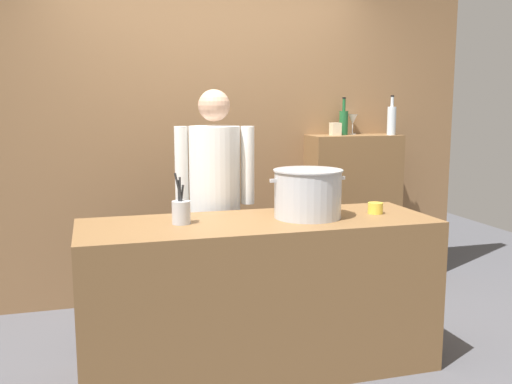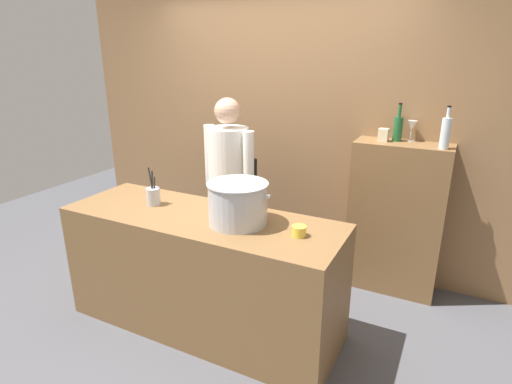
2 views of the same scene
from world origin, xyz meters
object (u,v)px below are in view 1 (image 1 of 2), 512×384
Objects in this scene: butter_jar at (375,208)px; wine_bottle_green at (344,122)px; wine_bottle_clear at (392,120)px; chef at (215,194)px; stockpot_large at (308,193)px; utensil_crock at (181,211)px; wine_glass_tall at (353,120)px; spice_tin_cream at (335,129)px.

wine_bottle_green is (0.35, 1.25, 0.48)m from butter_jar.
wine_bottle_green is 0.95× the size of wine_bottle_clear.
chef is 5.41× the size of wine_bottle_green.
butter_jar is (0.44, -0.01, -0.11)m from stockpot_large.
utensil_crock reaches higher than butter_jar.
wine_glass_tall is at bearing 20.60° from wine_bottle_green.
butter_jar is at bearing -1.55° from utensil_crock.
utensil_crock is at bearing -141.26° from spice_tin_cream.
wine_glass_tall is (-0.26, 0.18, -0.00)m from wine_bottle_clear.
wine_bottle_green is at bearing 158.38° from wine_bottle_clear.
stockpot_large is at bearing 138.04° from chef.
wine_bottle_green is at bearing 57.39° from stockpot_large.
utensil_crock is at bearing 178.07° from stockpot_large.
chef is 3.55× the size of stockpot_large.
chef reaches higher than utensil_crock.
wine_bottle_green is 0.13m from spice_tin_cream.
wine_bottle_green is at bearing -159.40° from wine_glass_tall.
wine_glass_tall reaches higher than utensil_crock.
wine_bottle_green is (0.80, 1.25, 0.37)m from stockpot_large.
butter_jar is at bearing -122.83° from wine_bottle_clear.
spice_tin_cream is at bearing 169.78° from wine_bottle_clear.
butter_jar is at bearing -0.90° from stockpot_large.
wine_bottle_clear is 0.47m from spice_tin_cream.
wine_glass_tall is (1.65, 1.26, 0.46)m from utensil_crock.
chef reaches higher than wine_glass_tall.
wine_bottle_green is 0.39m from wine_bottle_clear.
wine_bottle_green is 0.11m from wine_glass_tall.
utensil_crock is 1.72× the size of wine_glass_tall.
wine_glass_tall is at bearing 37.40° from utensil_crock.
chef is at bearing 124.85° from stockpot_large.
wine_glass_tall reaches higher than butter_jar.
utensil_crock is 1.19m from butter_jar.
spice_tin_cream reaches higher than utensil_crock.
spice_tin_cream is (-0.10, -0.06, -0.06)m from wine_bottle_green.
stockpot_large is 1.62× the size of utensil_crock.
wine_glass_tall is (0.10, 0.04, 0.01)m from wine_bottle_green.
chef is 1.32m from spice_tin_cream.
chef is 0.75m from stockpot_large.
butter_jar is (1.19, -0.03, -0.04)m from utensil_crock.
spice_tin_cream is (0.26, 1.19, 0.43)m from butter_jar.
chef reaches higher than wine_bottle_green.
wine_bottle_green reaches higher than wine_glass_tall.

